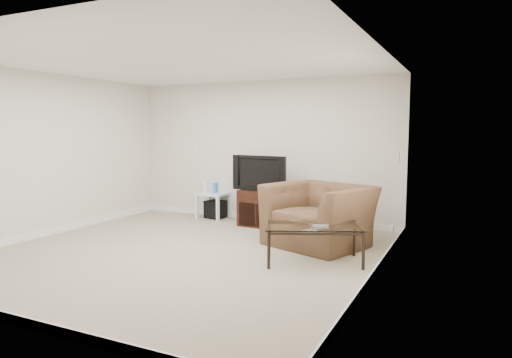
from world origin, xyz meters
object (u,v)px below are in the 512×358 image
at_px(television, 262,173).
at_px(recliner, 319,205).
at_px(coffee_table, 314,244).
at_px(tv_stand, 263,208).
at_px(subwoofer, 215,209).
at_px(side_table, 214,205).

height_order(television, recliner, television).
xyz_separation_m(television, coffee_table, (1.47, -1.67, -0.68)).
bearing_deg(tv_stand, subwoofer, 170.76).
height_order(side_table, recliner, recliner).
bearing_deg(recliner, side_table, 175.53).
height_order(side_table, coffee_table, side_table).
bearing_deg(television, recliner, -24.92).
bearing_deg(tv_stand, side_table, 172.07).
relative_size(side_table, recliner, 0.38).
xyz_separation_m(television, subwoofer, (-1.08, 0.28, -0.74)).
bearing_deg(television, coffee_table, -40.54).
xyz_separation_m(tv_stand, television, (-0.00, -0.03, 0.61)).
distance_m(tv_stand, recliner, 1.55).
relative_size(television, subwoofer, 3.02).
xyz_separation_m(tv_stand, subwoofer, (-1.08, 0.25, -0.14)).
height_order(television, side_table, television).
relative_size(tv_stand, side_table, 1.49).
bearing_deg(subwoofer, side_table, -146.51).
bearing_deg(subwoofer, tv_stand, -12.97).
relative_size(television, recliner, 0.72).
height_order(tv_stand, subwoofer, tv_stand).
xyz_separation_m(subwoofer, recliner, (2.35, -1.10, 0.41)).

